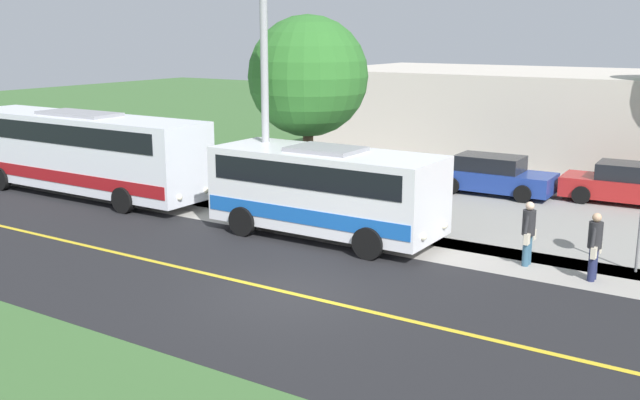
{
  "coord_description": "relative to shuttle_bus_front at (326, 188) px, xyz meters",
  "views": [
    {
      "loc": [
        13.24,
        9.35,
        6.02
      ],
      "look_at": [
        -3.5,
        -1.44,
        1.4
      ],
      "focal_mm": 40.89,
      "sensor_mm": 36.0,
      "label": 1
    }
  ],
  "objects": [
    {
      "name": "parked_car_near",
      "position": [
        -8.51,
        2.13,
        -0.82
      ],
      "size": [
        2.07,
        4.43,
        1.45
      ],
      "color": "navy",
      "rests_on": "ground"
    },
    {
      "name": "transit_bus_rear",
      "position": [
        0.08,
        -10.72,
        0.22
      ],
      "size": [
        2.62,
        11.07,
        3.13
      ],
      "color": "white",
      "rests_on": "ground"
    },
    {
      "name": "shuttle_bus_front",
      "position": [
        0.0,
        0.0,
        0.0
      ],
      "size": [
        2.78,
        7.09,
        2.72
      ],
      "color": "white",
      "rests_on": "ground"
    },
    {
      "name": "tree_curbside",
      "position": [
        -2.83,
        -2.52,
        3.03
      ],
      "size": [
        4.07,
        4.07,
        6.59
      ],
      "color": "brown",
      "rests_on": "ground"
    },
    {
      "name": "commercial_building",
      "position": [
        -16.83,
        2.68,
        0.61
      ],
      "size": [
        10.0,
        22.34,
        4.22
      ],
      "primitive_type": "cube",
      "color": "beige",
      "rests_on": "ground"
    },
    {
      "name": "parked_car_far",
      "position": [
        -9.56,
        6.74,
        -0.82
      ],
      "size": [
        2.18,
        4.48,
        1.45
      ],
      "color": "#A51E1E",
      "rests_on": "ground"
    },
    {
      "name": "street_light_pole",
      "position": [
        -0.3,
        -2.53,
        2.64
      ],
      "size": [
        1.97,
        0.24,
        7.49
      ],
      "color": "#9E9EA3",
      "rests_on": "ground"
    },
    {
      "name": "parking_lot_surface",
      "position": [
        -7.83,
        4.93,
        -1.5
      ],
      "size": [
        14.0,
        36.0,
        0.01
      ],
      "primitive_type": "cube",
      "color": "gray",
      "rests_on": "ground"
    },
    {
      "name": "pedestrian_waiting",
      "position": [
        -0.57,
        5.92,
        -0.58
      ],
      "size": [
        0.72,
        0.34,
        1.72
      ],
      "color": "#335972",
      "rests_on": "ground"
    },
    {
      "name": "ground_plane",
      "position": [
        4.57,
        1.93,
        -1.5
      ],
      "size": [
        120.0,
        120.0,
        0.0
      ],
      "primitive_type": "plane",
      "color": "#3D6633"
    },
    {
      "name": "road_surface",
      "position": [
        4.57,
        1.93,
        -1.5
      ],
      "size": [
        8.0,
        100.0,
        0.01
      ],
      "primitive_type": "cube",
      "color": "black",
      "rests_on": "ground"
    },
    {
      "name": "sidewalk",
      "position": [
        -0.63,
        1.93,
        -1.5
      ],
      "size": [
        2.4,
        100.0,
        0.01
      ],
      "primitive_type": "cube",
      "color": "#9E9991",
      "rests_on": "ground"
    },
    {
      "name": "pedestrian_with_bags",
      "position": [
        -0.27,
        7.66,
        -0.58
      ],
      "size": [
        0.72,
        0.34,
        1.72
      ],
      "color": "#1E2347",
      "rests_on": "ground"
    },
    {
      "name": "road_centre_line",
      "position": [
        4.57,
        1.93,
        -1.49
      ],
      "size": [
        0.16,
        100.0,
        0.0
      ],
      "primitive_type": "cube",
      "color": "gold",
      "rests_on": "ground"
    }
  ]
}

